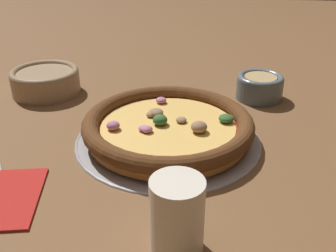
% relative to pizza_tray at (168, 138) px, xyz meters
% --- Properties ---
extents(ground_plane, '(3.00, 3.00, 0.00)m').
position_rel_pizza_tray_xyz_m(ground_plane, '(0.00, 0.00, -0.00)').
color(ground_plane, brown).
extents(pizza_tray, '(0.33, 0.33, 0.01)m').
position_rel_pizza_tray_xyz_m(pizza_tray, '(0.00, 0.00, 0.00)').
color(pizza_tray, '#9E9EA3').
rests_on(pizza_tray, ground_plane).
extents(pizza, '(0.30, 0.30, 0.04)m').
position_rel_pizza_tray_xyz_m(pizza, '(-0.00, 0.00, 0.02)').
color(pizza, '#A86B33').
rests_on(pizza, pizza_tray).
extents(bowl_near, '(0.10, 0.10, 0.05)m').
position_rel_pizza_tray_xyz_m(bowl_near, '(-0.21, 0.17, 0.03)').
color(bowl_near, slate).
rests_on(bowl_near, ground_plane).
extents(bowl_far, '(0.15, 0.15, 0.06)m').
position_rel_pizza_tray_xyz_m(bowl_far, '(-0.18, -0.31, 0.03)').
color(bowl_far, '#9E8466').
rests_on(bowl_far, ground_plane).
extents(drinking_cup, '(0.06, 0.06, 0.10)m').
position_rel_pizza_tray_xyz_m(drinking_cup, '(0.26, 0.05, 0.05)').
color(drinking_cup, silver).
rests_on(drinking_cup, ground_plane).
extents(napkin, '(0.16, 0.13, 0.01)m').
position_rel_pizza_tray_xyz_m(napkin, '(0.20, -0.21, 0.00)').
color(napkin, '#B2231E').
rests_on(napkin, ground_plane).
extents(fork, '(0.16, 0.11, 0.00)m').
position_rel_pizza_tray_xyz_m(fork, '(0.19, -0.22, -0.00)').
color(fork, '#B7B7BC').
rests_on(fork, ground_plane).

